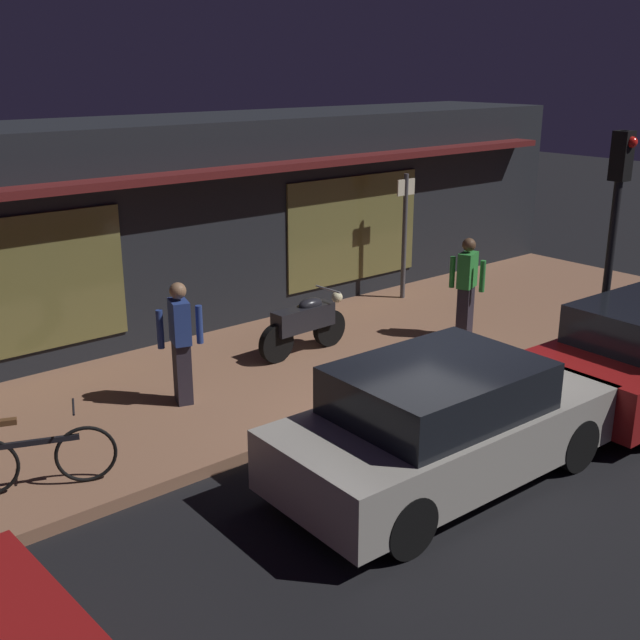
{
  "coord_description": "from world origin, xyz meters",
  "views": [
    {
      "loc": [
        -6.77,
        -5.93,
        4.49
      ],
      "look_at": [
        0.19,
        2.4,
        0.95
      ],
      "focal_mm": 44.15,
      "sensor_mm": 36.0,
      "label": 1
    }
  ],
  "objects_px": {
    "parked_car_far": "(443,423)",
    "motorcycle": "(305,323)",
    "traffic_light_pole": "(616,210)",
    "person_bystander": "(467,285)",
    "sign_post": "(405,229)",
    "person_photographer": "(181,341)",
    "bicycle_parked": "(37,459)"
  },
  "relations": [
    {
      "from": "bicycle_parked",
      "to": "traffic_light_pole",
      "type": "distance_m",
      "value": 8.47
    },
    {
      "from": "person_bystander",
      "to": "parked_car_far",
      "type": "distance_m",
      "value": 4.66
    },
    {
      "from": "motorcycle",
      "to": "bicycle_parked",
      "type": "height_order",
      "value": "motorcycle"
    },
    {
      "from": "motorcycle",
      "to": "parked_car_far",
      "type": "relative_size",
      "value": 0.41
    },
    {
      "from": "sign_post",
      "to": "parked_car_far",
      "type": "height_order",
      "value": "sign_post"
    },
    {
      "from": "sign_post",
      "to": "traffic_light_pole",
      "type": "distance_m",
      "value": 4.45
    },
    {
      "from": "motorcycle",
      "to": "person_photographer",
      "type": "relative_size",
      "value": 1.02
    },
    {
      "from": "person_photographer",
      "to": "sign_post",
      "type": "height_order",
      "value": "sign_post"
    },
    {
      "from": "bicycle_parked",
      "to": "motorcycle",
      "type": "bearing_deg",
      "value": 16.47
    },
    {
      "from": "traffic_light_pole",
      "to": "parked_car_far",
      "type": "bearing_deg",
      "value": -170.64
    },
    {
      "from": "person_bystander",
      "to": "traffic_light_pole",
      "type": "xyz_separation_m",
      "value": [
        0.7,
        -2.08,
        1.45
      ]
    },
    {
      "from": "person_bystander",
      "to": "sign_post",
      "type": "distance_m",
      "value": 2.47
    },
    {
      "from": "bicycle_parked",
      "to": "sign_post",
      "type": "distance_m",
      "value": 8.66
    },
    {
      "from": "parked_car_far",
      "to": "motorcycle",
      "type": "bearing_deg",
      "value": 73.34
    },
    {
      "from": "person_photographer",
      "to": "parked_car_far",
      "type": "distance_m",
      "value": 3.69
    },
    {
      "from": "person_bystander",
      "to": "parked_car_far",
      "type": "xyz_separation_m",
      "value": [
        -3.71,
        -2.8,
        -0.32
      ]
    },
    {
      "from": "parked_car_far",
      "to": "bicycle_parked",
      "type": "bearing_deg",
      "value": 146.02
    },
    {
      "from": "bicycle_parked",
      "to": "person_bystander",
      "type": "distance_m",
      "value": 7.38
    },
    {
      "from": "bicycle_parked",
      "to": "parked_car_far",
      "type": "bearing_deg",
      "value": -33.98
    },
    {
      "from": "motorcycle",
      "to": "parked_car_far",
      "type": "bearing_deg",
      "value": -106.66
    },
    {
      "from": "person_bystander",
      "to": "sign_post",
      "type": "height_order",
      "value": "sign_post"
    },
    {
      "from": "motorcycle",
      "to": "traffic_light_pole",
      "type": "bearing_deg",
      "value": -44.13
    },
    {
      "from": "bicycle_parked",
      "to": "person_photographer",
      "type": "xyz_separation_m",
      "value": [
        2.36,
        0.99,
        0.52
      ]
    },
    {
      "from": "motorcycle",
      "to": "person_bystander",
      "type": "relative_size",
      "value": 1.02
    },
    {
      "from": "bicycle_parked",
      "to": "person_photographer",
      "type": "distance_m",
      "value": 2.61
    },
    {
      "from": "bicycle_parked",
      "to": "person_bystander",
      "type": "height_order",
      "value": "person_bystander"
    },
    {
      "from": "motorcycle",
      "to": "traffic_light_pole",
      "type": "xyz_separation_m",
      "value": [
        3.25,
        -3.15,
        1.83
      ]
    },
    {
      "from": "traffic_light_pole",
      "to": "motorcycle",
      "type": "bearing_deg",
      "value": 135.87
    },
    {
      "from": "person_photographer",
      "to": "traffic_light_pole",
      "type": "distance_m",
      "value": 6.48
    },
    {
      "from": "person_bystander",
      "to": "traffic_light_pole",
      "type": "distance_m",
      "value": 2.63
    },
    {
      "from": "traffic_light_pole",
      "to": "person_photographer",
      "type": "bearing_deg",
      "value": 154.46
    },
    {
      "from": "motorcycle",
      "to": "person_photographer",
      "type": "bearing_deg",
      "value": -170.03
    }
  ]
}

